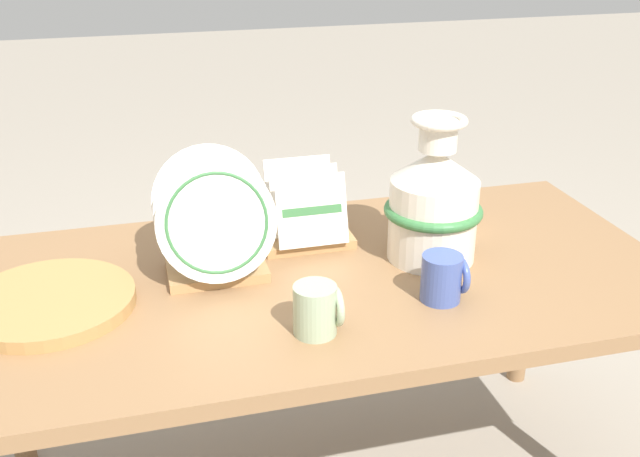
% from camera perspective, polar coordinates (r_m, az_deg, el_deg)
% --- Properties ---
extents(display_table, '(1.56, 0.78, 0.64)m').
position_cam_1_polar(display_table, '(1.67, 0.00, -5.52)').
color(display_table, olive).
rests_on(display_table, ground_plane).
extents(ceramic_vase, '(0.22, 0.22, 0.33)m').
position_cam_1_polar(ceramic_vase, '(1.67, 8.67, 2.06)').
color(ceramic_vase, silver).
rests_on(ceramic_vase, display_table).
extents(dish_rack_round_plates, '(0.25, 0.20, 0.27)m').
position_cam_1_polar(dish_rack_round_plates, '(1.60, -8.02, -0.15)').
color(dish_rack_round_plates, tan).
rests_on(dish_rack_round_plates, display_table).
extents(dish_rack_square_plates, '(0.21, 0.18, 0.18)m').
position_cam_1_polar(dish_rack_square_plates, '(1.77, -1.13, 0.61)').
color(dish_rack_square_plates, tan).
rests_on(dish_rack_square_plates, display_table).
extents(wicker_charger_stack, '(0.34, 0.34, 0.03)m').
position_cam_1_polar(wicker_charger_stack, '(1.60, -19.92, -5.32)').
color(wicker_charger_stack, '#AD7F47').
rests_on(wicker_charger_stack, display_table).
extents(mug_cobalt_glaze, '(0.09, 0.08, 0.10)m').
position_cam_1_polar(mug_cobalt_glaze, '(1.54, 9.40, -3.71)').
color(mug_cobalt_glaze, '#42569E').
rests_on(mug_cobalt_glaze, display_table).
extents(mug_sage_glaze, '(0.09, 0.08, 0.10)m').
position_cam_1_polar(mug_sage_glaze, '(1.41, -0.19, -6.18)').
color(mug_sage_glaze, '#9EB28E').
rests_on(mug_sage_glaze, display_table).
extents(fruit_bowl, '(0.16, 0.16, 0.10)m').
position_cam_1_polar(fruit_bowl, '(1.89, 9.30, 1.43)').
color(fruit_bowl, white).
rests_on(fruit_bowl, display_table).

